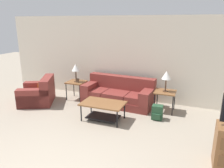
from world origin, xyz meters
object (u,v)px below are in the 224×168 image
Objects in this scene: backpack at (157,113)px; coffee_table at (103,107)px; armchair at (38,94)px; side_table_right at (165,93)px; table_lamp_left at (76,68)px; table_lamp_right at (166,76)px; side_table_left at (76,83)px; couch at (118,95)px.

coffee_table is at bearing -157.49° from backpack.
coffee_table is 1.39m from backpack.
backpack is at bearing 22.51° from coffee_table.
side_table_right is at bearing 10.98° from armchair.
armchair reaches higher than coffee_table.
table_lamp_left is 1.00× the size of table_lamp_right.
side_table_left is (-1.41, 1.12, 0.19)m from coffee_table.
table_lamp_left is at bearing 167.71° from backpack.
table_lamp_right is at bearing 0.00° from table_lamp_left.
couch is at bearing 18.87° from armchair.
table_lamp_left reaches higher than side_table_left.
table_lamp_right is at bearing -3.00° from couch.
backpack is at bearing 2.11° from armchair.
coffee_table is 1.90× the size of table_lamp_right.
coffee_table is at bearing -140.84° from side_table_right.
side_table_right is (1.39, -0.07, 0.23)m from couch.
armchair is 2.34× the size of side_table_left.
couch is 1.41m from side_table_right.
side_table_left is at bearing -63.43° from table_lamp_left.
armchair reaches higher than backpack.
side_table_right is 2.83m from table_lamp_left.
side_table_right is at bearing 39.16° from coffee_table.
table_lamp_left is at bearing 116.57° from side_table_left.
couch is at bearing 90.86° from coffee_table.
backpack is at bearing -26.94° from couch.
side_table_right is at bearing -0.00° from table_lamp_left.
coffee_table is 1.85× the size of side_table_left.
couch reaches higher than side_table_left.
side_table_right is 1.56× the size of backpack.
table_lamp_right reaches higher than backpack.
coffee_table is 1.85× the size of side_table_right.
couch is 3.80× the size of table_lamp_left.
table_lamp_right reaches higher than side_table_right.
armchair is 3.62m from backpack.
side_table_right is 1.02× the size of table_lamp_left.
armchair is 1.38m from table_lamp_left.
side_table_left is 2.78m from backpack.
side_table_left is at bearing -180.00° from table_lamp_right.
side_table_left reaches higher than backpack.
armchair is 3.85m from table_lamp_right.
table_lamp_right is at bearing 63.43° from side_table_right.
coffee_table is at bearing -38.31° from table_lamp_left.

